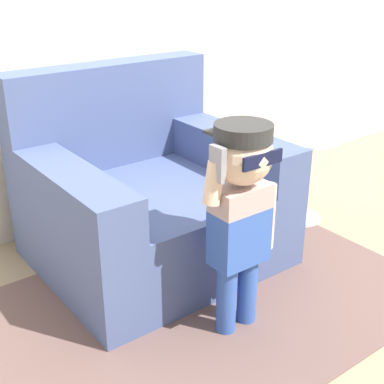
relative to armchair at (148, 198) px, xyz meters
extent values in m
plane|color=#998466|center=(0.24, -0.23, -0.32)|extent=(10.00, 10.00, 0.00)
cube|color=#475684|center=(0.00, -0.06, -0.11)|extent=(1.12, 1.00, 0.41)
cube|color=#475684|center=(0.00, 0.36, 0.36)|extent=(1.12, 0.17, 0.54)
cube|color=#475684|center=(-0.46, -0.14, 0.19)|extent=(0.21, 0.83, 0.20)
cube|color=#475684|center=(0.46, -0.14, 0.19)|extent=(0.21, 0.83, 0.20)
cylinder|color=#3356AD|center=(-0.10, -0.73, -0.16)|extent=(0.08, 0.08, 0.31)
cylinder|color=#3356AD|center=(0.02, -0.73, -0.16)|extent=(0.08, 0.08, 0.31)
cube|color=#3356AD|center=(-0.04, -0.73, 0.11)|extent=(0.23, 0.13, 0.23)
cube|color=#B29993|center=(-0.04, -0.73, 0.28)|extent=(0.23, 0.13, 0.10)
sphere|color=beige|center=(-0.04, -0.73, 0.45)|extent=(0.23, 0.23, 0.23)
cylinder|color=#2D2D2D|center=(-0.04, -0.73, 0.54)|extent=(0.22, 0.22, 0.06)
cube|color=#2D2D2D|center=(-0.04, -0.62, 0.51)|extent=(0.13, 0.10, 0.01)
cube|color=#0F1433|center=(-0.04, -0.83, 0.46)|extent=(0.18, 0.01, 0.05)
cylinder|color=beige|center=(0.11, -0.73, 0.15)|extent=(0.07, 0.07, 0.28)
cylinder|color=beige|center=(-0.17, -0.73, 0.37)|extent=(0.09, 0.07, 0.17)
cube|color=gray|center=(-0.17, -0.75, 0.45)|extent=(0.02, 0.07, 0.13)
cylinder|color=white|center=(0.93, -0.19, -0.31)|extent=(0.25, 0.25, 0.02)
cylinder|color=white|center=(0.93, -0.19, -0.07)|extent=(0.07, 0.07, 0.50)
cylinder|color=white|center=(0.93, -0.19, 0.19)|extent=(0.39, 0.39, 0.02)
cube|color=brown|center=(-0.02, -0.52, -0.31)|extent=(1.94, 1.35, 0.01)
camera|label=1|loc=(-1.31, -2.10, 1.12)|focal=50.00mm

